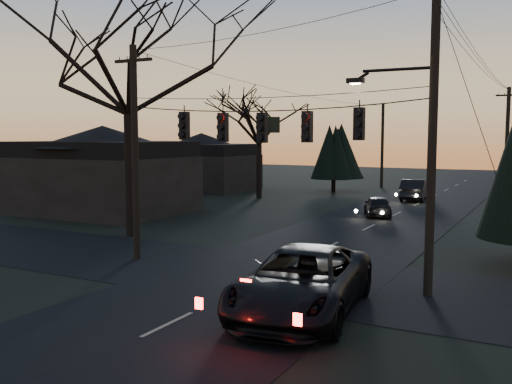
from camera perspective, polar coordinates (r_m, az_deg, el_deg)
The scene contains 16 objects.
ground_plane at distance 12.83m, azimuth -20.09°, elevation -17.49°, with size 160.00×160.00×0.00m, color black.
main_road at distance 29.60m, azimuth 10.09°, elevation -4.06°, with size 8.00×120.00×0.02m, color black.
cross_road at distance 20.50m, azimuth 1.37°, elevation -8.34°, with size 60.00×7.00×0.02m, color black.
utility_pole_right at distance 18.79m, azimuth 16.78°, elevation -9.92°, with size 5.00×0.30×10.00m, color black, non-canonical shape.
utility_pole_left at distance 23.73m, azimuth -11.79°, elevation -6.54°, with size 1.80×0.30×8.50m, color black, non-canonical shape.
utility_pole_far_r at distance 46.19m, azimuth 23.57°, elevation -0.98°, with size 1.80×0.30×8.50m, color black, non-canonical shape.
utility_pole_far_l at distance 56.04m, azimuth 12.43°, elevation 0.45°, with size 0.30×0.30×8.00m, color black, non-canonical shape.
span_signal_assembly at distance 20.00m, azimuth 0.79°, elevation 6.60°, with size 11.50×0.44×1.52m.
bare_tree_left at distance 28.79m, azimuth -12.77°, elevation 12.37°, with size 10.11×10.11×12.01m.
bare_tree_dist at distance 45.07m, azimuth 0.31°, elevation 6.88°, with size 7.21×7.21×8.48m.
evergreen_dist at distance 50.85m, azimuth 7.80°, elevation 3.97°, with size 3.98×3.98×5.82m.
house_left_near at distance 38.05m, azimuth -15.01°, elevation 2.21°, with size 10.00×8.00×5.60m.
house_left_far at distance 52.52m, azimuth -5.46°, elevation 3.06°, with size 9.00×7.00×5.20m.
suv_near at distance 16.12m, azimuth 4.63°, elevation -8.98°, with size 2.99×6.48×1.80m, color black.
sedan_oncoming_a at distance 35.88m, azimuth 12.07°, elevation -1.39°, with size 1.50×3.74×1.27m, color black.
sedan_oncoming_b at distance 45.40m, azimuth 15.50°, elevation 0.20°, with size 1.71×4.89×1.61m, color black.
Camera 1 is at (8.89, -7.79, 4.97)m, focal length 40.00 mm.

